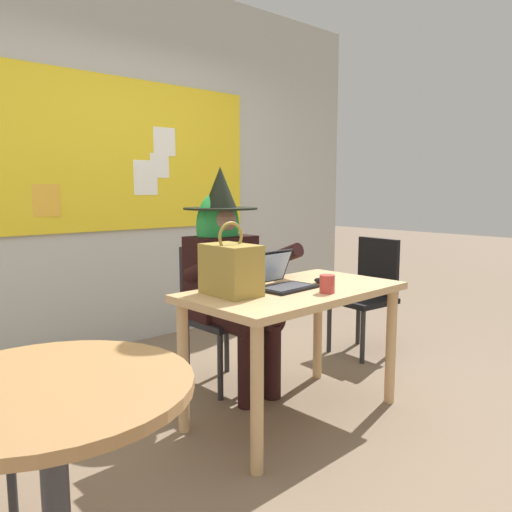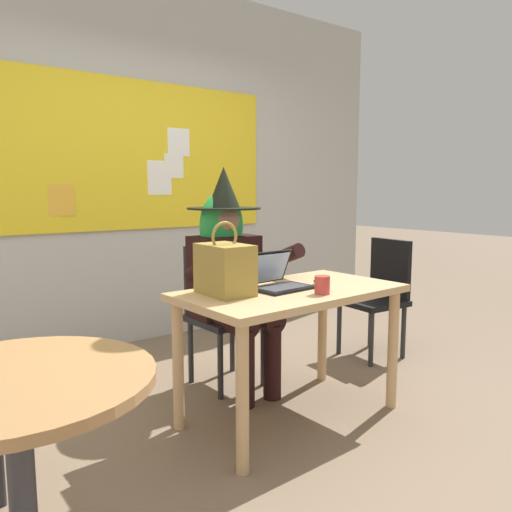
% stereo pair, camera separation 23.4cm
% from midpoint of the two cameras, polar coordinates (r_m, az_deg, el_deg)
% --- Properties ---
extents(ground_plane, '(24.00, 24.00, 0.00)m').
position_cam_midpoint_polar(ground_plane, '(2.97, 0.74, -17.78)').
color(ground_plane, '#75604C').
extents(wall_back_bulletin, '(5.32, 2.09, 2.99)m').
position_cam_midpoint_polar(wall_back_bulletin, '(4.27, -16.64, 10.34)').
color(wall_back_bulletin, '#B2B2AD').
rests_on(wall_back_bulletin, ground).
extents(desk_main, '(1.25, 0.72, 0.74)m').
position_cam_midpoint_polar(desk_main, '(2.77, 1.95, -5.83)').
color(desk_main, tan).
rests_on(desk_main, ground).
extents(chair_at_desk, '(0.44, 0.44, 0.91)m').
position_cam_midpoint_polar(chair_at_desk, '(3.32, -6.67, -5.73)').
color(chair_at_desk, black).
rests_on(chair_at_desk, ground).
extents(person_costumed, '(0.60, 0.70, 1.42)m').
position_cam_midpoint_polar(person_costumed, '(3.17, -5.44, -1.15)').
color(person_costumed, black).
rests_on(person_costumed, ground).
extents(laptop, '(0.34, 0.31, 0.20)m').
position_cam_midpoint_polar(laptop, '(2.75, 0.38, -2.73)').
color(laptop, black).
rests_on(laptop, desk_main).
extents(computer_mouse, '(0.07, 0.11, 0.03)m').
position_cam_midpoint_polar(computer_mouse, '(2.88, 5.23, -2.85)').
color(computer_mouse, black).
rests_on(computer_mouse, desk_main).
extents(handbag, '(0.20, 0.30, 0.38)m').
position_cam_midpoint_polar(handbag, '(2.56, -5.49, -1.50)').
color(handbag, olive).
rests_on(handbag, desk_main).
extents(coffee_mug, '(0.08, 0.08, 0.09)m').
position_cam_midpoint_polar(coffee_mug, '(2.62, 5.59, -3.21)').
color(coffee_mug, '#B23833').
rests_on(coffee_mug, desk_main).
extents(side_table_round, '(0.82, 0.82, 0.73)m').
position_cam_midpoint_polar(side_table_round, '(1.70, -26.06, -18.80)').
color(side_table_round, '#A37547').
rests_on(side_table_round, ground).
extents(chair_extra_corner, '(0.45, 0.45, 0.89)m').
position_cam_midpoint_polar(chair_extra_corner, '(3.99, 11.04, -3.75)').
color(chair_extra_corner, black).
rests_on(chair_extra_corner, ground).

